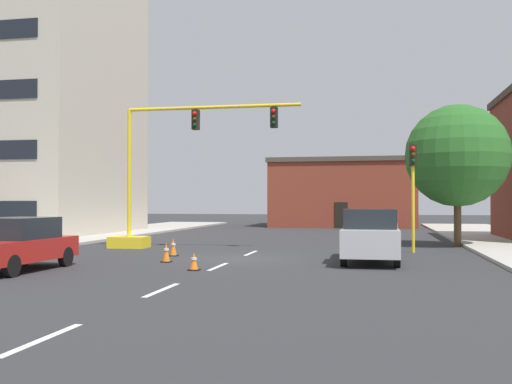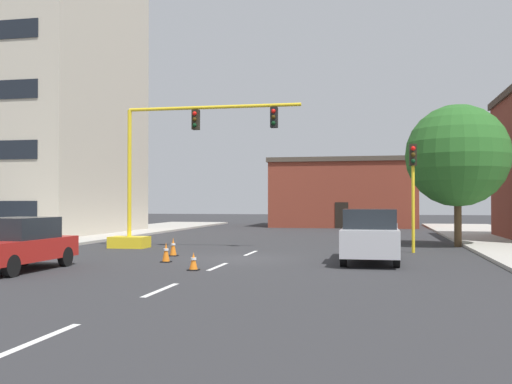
% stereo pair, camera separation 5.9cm
% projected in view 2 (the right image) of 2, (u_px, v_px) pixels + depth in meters
% --- Properties ---
extents(ground_plane, '(160.00, 160.00, 0.00)m').
position_uv_depth(ground_plane, '(238.00, 259.00, 23.43)').
color(ground_plane, '#2D2D30').
extents(sidewalk_left, '(6.00, 56.00, 0.14)m').
position_uv_depth(sidewalk_left, '(55.00, 240.00, 33.80)').
color(sidewalk_left, '#B2ADA3').
rests_on(sidewalk_left, ground_plane).
extents(lane_stripe_seg_0, '(0.16, 2.40, 0.01)m').
position_uv_depth(lane_stripe_seg_0, '(41.00, 339.00, 9.72)').
color(lane_stripe_seg_0, silver).
rests_on(lane_stripe_seg_0, ground_plane).
extents(lane_stripe_seg_1, '(0.16, 2.40, 0.01)m').
position_uv_depth(lane_stripe_seg_1, '(161.00, 290.00, 15.11)').
color(lane_stripe_seg_1, silver).
rests_on(lane_stripe_seg_1, ground_plane).
extents(lane_stripe_seg_2, '(0.16, 2.40, 0.01)m').
position_uv_depth(lane_stripe_seg_2, '(218.00, 267.00, 20.50)').
color(lane_stripe_seg_2, silver).
rests_on(lane_stripe_seg_2, ground_plane).
extents(lane_stripe_seg_3, '(0.16, 2.40, 0.01)m').
position_uv_depth(lane_stripe_seg_3, '(251.00, 253.00, 25.88)').
color(lane_stripe_seg_3, silver).
rests_on(lane_stripe_seg_3, ground_plane).
extents(building_tall_left, '(15.17, 13.76, 21.26)m').
position_uv_depth(building_tall_left, '(14.00, 82.00, 41.57)').
color(building_tall_left, beige).
rests_on(building_tall_left, ground_plane).
extents(building_brick_center, '(12.91, 9.11, 6.06)m').
position_uv_depth(building_brick_center, '(344.00, 193.00, 54.02)').
color(building_brick_center, brown).
rests_on(building_brick_center, ground_plane).
extents(traffic_signal_gantry, '(9.35, 1.20, 6.83)m').
position_uv_depth(traffic_signal_gantry, '(153.00, 202.00, 28.66)').
color(traffic_signal_gantry, yellow).
rests_on(traffic_signal_gantry, ground_plane).
extents(traffic_light_pole_right, '(0.32, 0.47, 4.80)m').
position_uv_depth(traffic_light_pole_right, '(413.00, 173.00, 26.12)').
color(traffic_light_pole_right, yellow).
rests_on(traffic_light_pole_right, ground_plane).
extents(tree_right_mid, '(5.13, 5.13, 7.13)m').
position_uv_depth(tree_right_mid, '(458.00, 156.00, 29.63)').
color(tree_right_mid, '#4C3823').
rests_on(tree_right_mid, ground_plane).
extents(pickup_truck_silver, '(2.05, 5.41, 1.99)m').
position_uv_depth(pickup_truck_silver, '(370.00, 236.00, 22.12)').
color(pickup_truck_silver, '#BCBCC1').
rests_on(pickup_truck_silver, ground_plane).
extents(sedan_red_near_left, '(1.93, 4.53, 1.74)m').
position_uv_depth(sedan_red_near_left, '(18.00, 244.00, 19.33)').
color(sedan_red_near_left, '#B21E19').
rests_on(sedan_red_near_left, ground_plane).
extents(traffic_cone_roadside_a, '(0.36, 0.36, 0.77)m').
position_uv_depth(traffic_cone_roadside_a, '(173.00, 247.00, 24.52)').
color(traffic_cone_roadside_a, black).
rests_on(traffic_cone_roadside_a, ground_plane).
extents(traffic_cone_roadside_b, '(0.36, 0.36, 0.59)m').
position_uv_depth(traffic_cone_roadside_b, '(193.00, 262.00, 19.42)').
color(traffic_cone_roadside_b, black).
rests_on(traffic_cone_roadside_b, ground_plane).
extents(traffic_cone_roadside_c, '(0.36, 0.36, 0.74)m').
position_uv_depth(traffic_cone_roadside_c, '(166.00, 252.00, 22.01)').
color(traffic_cone_roadside_c, black).
rests_on(traffic_cone_roadside_c, ground_plane).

